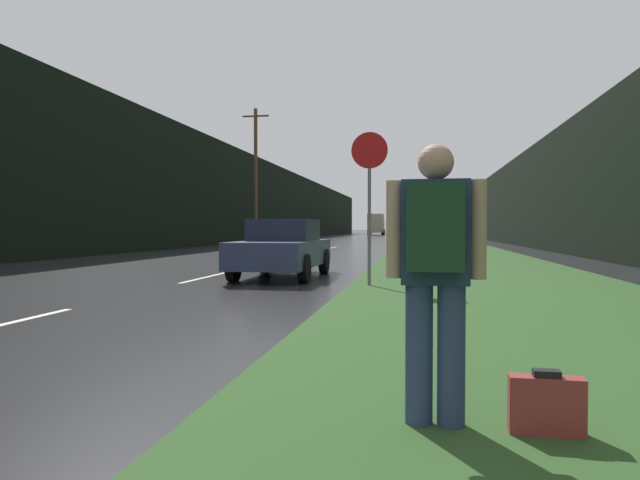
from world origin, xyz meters
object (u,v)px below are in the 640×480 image
object	(u,v)px
stop_sign	(369,190)
hitchhiker_with_backpack	(435,266)
suitcase	(546,406)
delivery_truck	(376,224)
car_passing_near	(283,248)

from	to	relation	value
stop_sign	hitchhiker_with_backpack	world-z (taller)	stop_sign
suitcase	delivery_truck	size ratio (longest dim) A/B	0.06
stop_sign	suitcase	world-z (taller)	stop_sign
delivery_truck	suitcase	bearing A→B (deg)	-85.16
car_passing_near	delivery_truck	size ratio (longest dim) A/B	0.58
stop_sign	suitcase	xyz separation A→B (m)	(1.76, -8.39, -1.83)
suitcase	delivery_truck	bearing A→B (deg)	96.46
stop_sign	car_passing_near	distance (m)	3.18
delivery_truck	stop_sign	bearing A→B (deg)	-85.87
suitcase	car_passing_near	size ratio (longest dim) A/B	0.10
suitcase	delivery_truck	world-z (taller)	delivery_truck
hitchhiker_with_backpack	delivery_truck	bearing A→B (deg)	96.07
stop_sign	suitcase	bearing A→B (deg)	-78.19
hitchhiker_with_backpack	suitcase	bearing A→B (deg)	-0.13
car_passing_near	delivery_truck	world-z (taller)	delivery_truck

